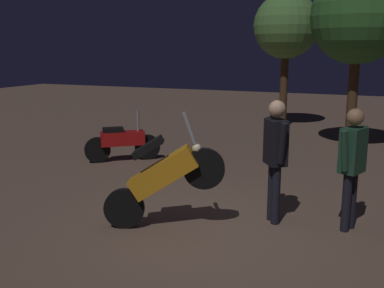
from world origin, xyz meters
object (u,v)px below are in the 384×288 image
motorcycle_orange_foreground (163,177)px  person_rider_beside (275,150)px  motorcycle_red_parked_left (122,141)px  person_bystander_far (352,159)px

motorcycle_orange_foreground → person_rider_beside: bearing=11.9°
motorcycle_orange_foreground → motorcycle_red_parked_left: (-2.54, 3.10, -0.31)m
motorcycle_orange_foreground → person_rider_beside: person_rider_beside is taller
person_rider_beside → person_bystander_far: size_ratio=1.04×
person_rider_beside → person_bystander_far: (1.01, 0.11, -0.05)m
motorcycle_orange_foreground → person_bystander_far: size_ratio=0.97×
motorcycle_red_parked_left → person_bystander_far: bearing=-62.6°
person_rider_beside → person_bystander_far: bearing=-27.0°
motorcycle_red_parked_left → person_rider_beside: 4.53m
motorcycle_red_parked_left → person_rider_beside: bearing=-69.1°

